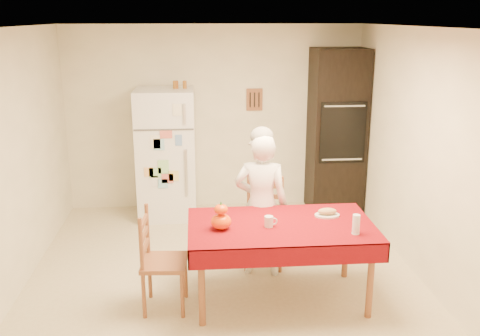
{
  "coord_description": "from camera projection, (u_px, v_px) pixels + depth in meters",
  "views": [
    {
      "loc": [
        -0.26,
        -4.97,
        2.6
      ],
      "look_at": [
        0.18,
        0.2,
        1.12
      ],
      "focal_mm": 40.0,
      "sensor_mm": 36.0,
      "label": 1
    }
  ],
  "objects": [
    {
      "name": "spice_jar_mid",
      "position": [
        176.0,
        85.0,
        6.83
      ],
      "size": [
        0.05,
        0.05,
        0.1
      ],
      "primitive_type": "cylinder",
      "color": "brown",
      "rests_on": "refrigerator"
    },
    {
      "name": "chair_left",
      "position": [
        157.0,
        257.0,
        4.81
      ],
      "size": [
        0.43,
        0.45,
        0.95
      ],
      "rotation": [
        0.0,
        0.0,
        1.5
      ],
      "color": "brown",
      "rests_on": "floor"
    },
    {
      "name": "floor",
      "position": [
        224.0,
        278.0,
        5.5
      ],
      "size": [
        4.5,
        4.5,
        0.0
      ],
      "primitive_type": "plane",
      "color": "#BEAE89",
      "rests_on": "ground"
    },
    {
      "name": "spice_jar_right",
      "position": [
        185.0,
        85.0,
        6.83
      ],
      "size": [
        0.05,
        0.05,
        0.1
      ],
      "primitive_type": "cylinder",
      "color": "#96581B",
      "rests_on": "refrigerator"
    },
    {
      "name": "seated_woman",
      "position": [
        261.0,
        205.0,
        5.42
      ],
      "size": [
        0.6,
        0.45,
        1.5
      ],
      "primitive_type": "imported",
      "rotation": [
        0.0,
        0.0,
        2.96
      ],
      "color": "white",
      "rests_on": "floor"
    },
    {
      "name": "coffee_mug",
      "position": [
        269.0,
        221.0,
        4.82
      ],
      "size": [
        0.08,
        0.08,
        0.1
      ],
      "primitive_type": "cylinder",
      "color": "silver",
      "rests_on": "dining_table"
    },
    {
      "name": "chair_far",
      "position": [
        264.0,
        218.0,
        5.73
      ],
      "size": [
        0.48,
        0.47,
        0.95
      ],
      "rotation": [
        0.0,
        0.0,
        -0.17
      ],
      "color": "brown",
      "rests_on": "floor"
    },
    {
      "name": "bread_plate",
      "position": [
        327.0,
        215.0,
        5.08
      ],
      "size": [
        0.24,
        0.24,
        0.02
      ],
      "primitive_type": "cylinder",
      "color": "silver",
      "rests_on": "dining_table"
    },
    {
      "name": "room_shell",
      "position": [
        223.0,
        123.0,
        5.05
      ],
      "size": [
        4.02,
        4.52,
        2.51
      ],
      "color": "#F4EBCD",
      "rests_on": "ground"
    },
    {
      "name": "refrigerator",
      "position": [
        166.0,
        154.0,
        7.01
      ],
      "size": [
        0.75,
        0.74,
        1.7
      ],
      "color": "white",
      "rests_on": "floor"
    },
    {
      "name": "bread_loaf",
      "position": [
        327.0,
        211.0,
        5.07
      ],
      "size": [
        0.18,
        0.1,
        0.06
      ],
      "primitive_type": "ellipsoid",
      "color": "#9B6F4C",
      "rests_on": "bread_plate"
    },
    {
      "name": "pumpkin_lower",
      "position": [
        221.0,
        222.0,
        4.77
      ],
      "size": [
        0.19,
        0.19,
        0.14
      ],
      "primitive_type": "ellipsoid",
      "color": "#DE4605",
      "rests_on": "dining_table"
    },
    {
      "name": "pumpkin_upper",
      "position": [
        221.0,
        209.0,
        4.73
      ],
      "size": [
        0.12,
        0.12,
        0.09
      ],
      "primitive_type": "ellipsoid",
      "color": "#C33F04",
      "rests_on": "pumpkin_lower"
    },
    {
      "name": "oven_cabinet",
      "position": [
        337.0,
        132.0,
        7.18
      ],
      "size": [
        0.7,
        0.62,
        2.2
      ],
      "color": "black",
      "rests_on": "floor"
    },
    {
      "name": "wine_glass",
      "position": [
        356.0,
        224.0,
        4.65
      ],
      "size": [
        0.07,
        0.07,
        0.18
      ],
      "primitive_type": "cylinder",
      "color": "white",
      "rests_on": "dining_table"
    },
    {
      "name": "dining_table",
      "position": [
        281.0,
        231.0,
        4.91
      ],
      "size": [
        1.7,
        1.0,
        0.76
      ],
      "color": "brown",
      "rests_on": "floor"
    },
    {
      "name": "spice_jar_left",
      "position": [
        175.0,
        85.0,
        6.82
      ],
      "size": [
        0.05,
        0.05,
        0.1
      ],
      "primitive_type": "cylinder",
      "color": "#94581A",
      "rests_on": "refrigerator"
    }
  ]
}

